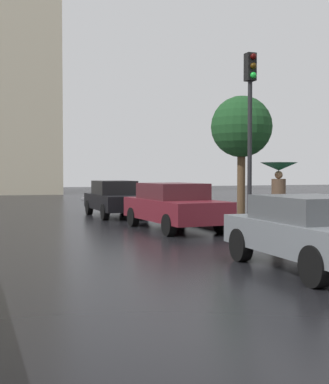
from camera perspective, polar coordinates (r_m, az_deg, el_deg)
ground at (r=5.74m, az=12.26°, el=-15.64°), size 120.00×120.00×0.00m
car_grey_near_kerb at (r=9.80m, az=15.87°, el=-4.05°), size 1.98×3.87×1.33m
car_black_mid_road at (r=21.03m, az=-5.43°, el=-0.70°), size 1.73×4.25×1.43m
car_maroon_far_ahead at (r=16.14m, az=1.02°, el=-1.47°), size 2.02×4.49×1.43m
pedestrian_with_umbrella_near at (r=14.76m, az=12.31°, el=1.54°), size 1.01×1.01×1.89m
traffic_light at (r=14.63m, az=9.30°, el=8.82°), size 0.26×0.39×4.85m
street_tree_mid at (r=20.92m, az=8.36°, el=6.93°), size 2.40×2.40×4.76m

